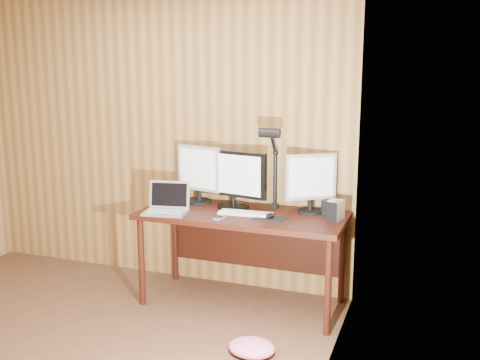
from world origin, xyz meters
The scene contains 13 objects.
desk centered at (0.93, 1.70, 0.63)m, with size 1.60×0.70×0.75m.
monitor_center centered at (0.81, 1.76, 0.99)m, with size 0.59×0.26×0.46m.
monitor_left centered at (0.48, 1.81, 1.01)m, with size 0.42×0.20×0.48m.
monitor_right centered at (1.42, 1.82, 1.00)m, with size 0.36×0.26×0.46m.
laptop centered at (0.37, 1.45, 0.81)m, with size 0.37×0.31×0.23m.
keyboard centered at (0.97, 1.59, 0.76)m, with size 0.42×0.15×0.02m.
mousepad centered at (1.18, 1.55, 0.75)m, with size 0.23×0.19×0.00m, color black.
mouse centered at (1.18, 1.55, 0.77)m, with size 0.07×0.10×0.04m, color black.
hard_drive centered at (1.64, 1.67, 0.82)m, with size 0.12×0.16×0.15m.
phone centered at (0.83, 1.41, 0.76)m, with size 0.06×0.11×0.01m.
speaker centered at (1.55, 1.76, 0.81)m, with size 0.05×0.05×0.12m, color black.
desk_lamp centered at (1.12, 1.78, 1.19)m, with size 0.16×0.23×0.70m.
fabric_pile centered at (1.26, 0.89, 0.05)m, with size 0.31×0.26×0.10m, color #D4668F, non-canonical shape.
Camera 1 is at (2.29, -2.15, 1.82)m, focal length 40.00 mm.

